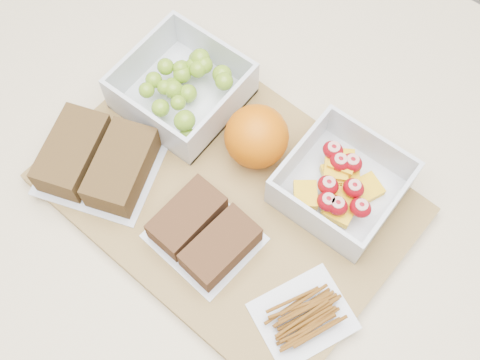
{
  "coord_description": "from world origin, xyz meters",
  "views": [
    {
      "loc": [
        0.17,
        -0.24,
        1.58
      ],
      "look_at": [
        -0.02,
        0.0,
        0.93
      ],
      "focal_mm": 45.0,
      "sensor_mm": 36.0,
      "label": 1
    }
  ],
  "objects_px": {
    "fruit_container": "(341,185)",
    "sandwich_bag_left": "(97,160)",
    "cutting_board": "(228,195)",
    "orange": "(257,137)",
    "sandwich_bag_center": "(204,233)",
    "grape_container": "(184,88)",
    "pretzel_bag": "(304,314)"
  },
  "relations": [
    {
      "from": "orange",
      "to": "pretzel_bag",
      "type": "relative_size",
      "value": 0.62
    },
    {
      "from": "cutting_board",
      "to": "sandwich_bag_center",
      "type": "height_order",
      "value": "sandwich_bag_center"
    },
    {
      "from": "fruit_container",
      "to": "grape_container",
      "type": "bearing_deg",
      "value": -177.52
    },
    {
      "from": "grape_container",
      "to": "sandwich_bag_left",
      "type": "relative_size",
      "value": 0.82
    },
    {
      "from": "cutting_board",
      "to": "orange",
      "type": "xyz_separation_m",
      "value": [
        -0.01,
        0.06,
        0.05
      ]
    },
    {
      "from": "cutting_board",
      "to": "grape_container",
      "type": "height_order",
      "value": "grape_container"
    },
    {
      "from": "sandwich_bag_center",
      "to": "sandwich_bag_left",
      "type": "bearing_deg",
      "value": -177.34
    },
    {
      "from": "orange",
      "to": "sandwich_bag_center",
      "type": "height_order",
      "value": "orange"
    },
    {
      "from": "cutting_board",
      "to": "grape_container",
      "type": "bearing_deg",
      "value": 153.18
    },
    {
      "from": "cutting_board",
      "to": "orange",
      "type": "height_order",
      "value": "orange"
    },
    {
      "from": "sandwich_bag_center",
      "to": "orange",
      "type": "bearing_deg",
      "value": 99.48
    },
    {
      "from": "fruit_container",
      "to": "sandwich_bag_left",
      "type": "height_order",
      "value": "fruit_container"
    },
    {
      "from": "grape_container",
      "to": "orange",
      "type": "bearing_deg",
      "value": -3.39
    },
    {
      "from": "pretzel_bag",
      "to": "orange",
      "type": "bearing_deg",
      "value": 141.34
    },
    {
      "from": "grape_container",
      "to": "fruit_container",
      "type": "xyz_separation_m",
      "value": [
        0.23,
        0.01,
        -0.0
      ]
    },
    {
      "from": "grape_container",
      "to": "sandwich_bag_left",
      "type": "distance_m",
      "value": 0.14
    },
    {
      "from": "pretzel_bag",
      "to": "sandwich_bag_left",
      "type": "bearing_deg",
      "value": -179.52
    },
    {
      "from": "cutting_board",
      "to": "orange",
      "type": "bearing_deg",
      "value": 98.21
    },
    {
      "from": "sandwich_bag_left",
      "to": "sandwich_bag_center",
      "type": "distance_m",
      "value": 0.16
    },
    {
      "from": "grape_container",
      "to": "pretzel_bag",
      "type": "distance_m",
      "value": 0.32
    },
    {
      "from": "sandwich_bag_center",
      "to": "pretzel_bag",
      "type": "distance_m",
      "value": 0.15
    },
    {
      "from": "sandwich_bag_center",
      "to": "pretzel_bag",
      "type": "xyz_separation_m",
      "value": [
        0.14,
        -0.0,
        -0.01
      ]
    },
    {
      "from": "sandwich_bag_left",
      "to": "pretzel_bag",
      "type": "relative_size",
      "value": 1.35
    },
    {
      "from": "fruit_container",
      "to": "sandwich_bag_center",
      "type": "xyz_separation_m",
      "value": [
        -0.09,
        -0.15,
        -0.0
      ]
    },
    {
      "from": "cutting_board",
      "to": "fruit_container",
      "type": "relative_size",
      "value": 3.21
    },
    {
      "from": "grape_container",
      "to": "sandwich_bag_center",
      "type": "xyz_separation_m",
      "value": [
        0.14,
        -0.14,
        -0.01
      ]
    },
    {
      "from": "sandwich_bag_left",
      "to": "grape_container",
      "type": "bearing_deg",
      "value": 82.76
    },
    {
      "from": "grape_container",
      "to": "fruit_container",
      "type": "bearing_deg",
      "value": 2.48
    },
    {
      "from": "sandwich_bag_left",
      "to": "sandwich_bag_center",
      "type": "xyz_separation_m",
      "value": [
        0.16,
        0.01,
        -0.0
      ]
    },
    {
      "from": "orange",
      "to": "pretzel_bag",
      "type": "distance_m",
      "value": 0.21
    },
    {
      "from": "fruit_container",
      "to": "orange",
      "type": "bearing_deg",
      "value": -171.33
    },
    {
      "from": "grape_container",
      "to": "orange",
      "type": "height_order",
      "value": "orange"
    }
  ]
}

